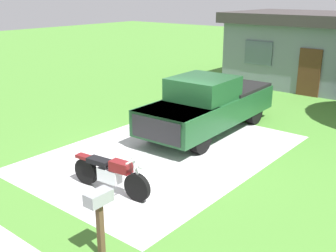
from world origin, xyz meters
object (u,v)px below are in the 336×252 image
(pickup_truck, at_px, (210,103))
(mailbox, at_px, (99,206))
(neighbor_house, at_px, (331,50))
(motorcycle, at_px, (111,173))

(pickup_truck, relative_size, mailbox, 4.52)
(mailbox, height_order, neighbor_house, neighbor_house)
(pickup_truck, bearing_deg, neighbor_house, 85.82)
(pickup_truck, relative_size, neighbor_house, 0.59)
(mailbox, bearing_deg, pickup_truck, 108.80)
(motorcycle, distance_m, pickup_truck, 5.19)
(motorcycle, distance_m, neighbor_house, 14.54)
(motorcycle, bearing_deg, neighbor_house, 90.09)
(neighbor_house, bearing_deg, motorcycle, -89.91)
(mailbox, bearing_deg, motorcycle, 132.70)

